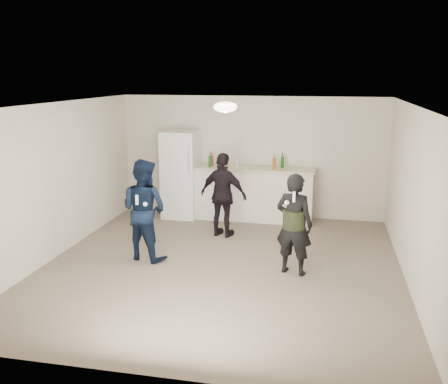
% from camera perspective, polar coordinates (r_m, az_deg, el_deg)
% --- Properties ---
extents(floor, '(6.00, 6.00, 0.00)m').
position_cam_1_polar(floor, '(7.90, -0.30, -8.47)').
color(floor, '#6B5B4C').
rests_on(floor, ground).
extents(ceiling, '(6.00, 6.00, 0.00)m').
position_cam_1_polar(ceiling, '(7.35, -0.32, 9.94)').
color(ceiling, silver).
rests_on(ceiling, wall_back).
extents(wall_back, '(6.00, 0.00, 6.00)m').
position_cam_1_polar(wall_back, '(10.43, 3.15, 4.03)').
color(wall_back, beige).
rests_on(wall_back, floor).
extents(wall_front, '(6.00, 0.00, 6.00)m').
position_cam_1_polar(wall_front, '(4.76, -7.96, -7.59)').
color(wall_front, beige).
rests_on(wall_front, floor).
extents(wall_left, '(0.00, 6.00, 6.00)m').
position_cam_1_polar(wall_left, '(8.53, -18.70, 1.22)').
color(wall_left, beige).
rests_on(wall_left, floor).
extents(wall_right, '(0.00, 6.00, 6.00)m').
position_cam_1_polar(wall_right, '(7.47, 20.79, -0.60)').
color(wall_right, beige).
rests_on(wall_right, floor).
extents(counter, '(2.60, 0.56, 1.05)m').
position_cam_1_polar(counter, '(10.25, 2.81, -0.27)').
color(counter, silver).
rests_on(counter, floor).
extents(counter_top, '(2.68, 0.64, 0.04)m').
position_cam_1_polar(counter_top, '(10.14, 2.85, 2.73)').
color(counter_top, beige).
rests_on(counter_top, counter).
extents(fridge, '(0.70, 0.70, 1.80)m').
position_cam_1_polar(fridge, '(10.41, -4.95, 2.03)').
color(fridge, white).
rests_on(fridge, floor).
extents(fridge_handle, '(0.02, 0.02, 0.60)m').
position_cam_1_polar(fridge_handle, '(9.91, -4.06, 3.82)').
color(fridge_handle, silver).
rests_on(fridge_handle, fridge).
extents(ceiling_dome, '(0.36, 0.36, 0.16)m').
position_cam_1_polar(ceiling_dome, '(7.64, 0.16, 9.69)').
color(ceiling_dome, white).
rests_on(ceiling_dome, ceiling).
extents(shaker, '(0.08, 0.08, 0.17)m').
position_cam_1_polar(shaker, '(10.21, -0.44, 3.43)').
color(shaker, silver).
rests_on(shaker, counter_top).
extents(man, '(0.94, 0.83, 1.64)m').
position_cam_1_polar(man, '(8.09, -9.13, -2.00)').
color(man, '#0D1E3A').
rests_on(man, floor).
extents(woman, '(0.64, 0.51, 1.54)m').
position_cam_1_polar(woman, '(7.46, 8.02, -3.66)').
color(woman, black).
rests_on(woman, floor).
extents(camo_shorts, '(0.34, 0.34, 0.28)m').
position_cam_1_polar(camo_shorts, '(7.44, 8.04, -3.08)').
color(camo_shorts, '#243217').
rests_on(camo_shorts, woman).
extents(spectator, '(0.98, 0.61, 1.56)m').
position_cam_1_polar(spectator, '(9.10, -0.07, -0.37)').
color(spectator, black).
rests_on(spectator, floor).
extents(remote_man, '(0.04, 0.04, 0.15)m').
position_cam_1_polar(remote_man, '(7.78, -9.92, -0.89)').
color(remote_man, white).
rests_on(remote_man, man).
extents(nunchuk_man, '(0.07, 0.07, 0.07)m').
position_cam_1_polar(nunchuk_man, '(7.78, -8.99, -1.38)').
color(nunchuk_man, white).
rests_on(nunchuk_man, man).
extents(remote_woman, '(0.04, 0.04, 0.15)m').
position_cam_1_polar(remote_woman, '(7.10, 8.00, -0.54)').
color(remote_woman, white).
rests_on(remote_woman, woman).
extents(nunchuk_woman, '(0.07, 0.07, 0.07)m').
position_cam_1_polar(nunchuk_woman, '(7.16, 7.19, -1.23)').
color(nunchuk_woman, white).
rests_on(nunchuk_woman, woman).
extents(bottle_cluster, '(1.52, 0.27, 0.23)m').
position_cam_1_polar(bottle_cluster, '(10.09, 2.37, 3.42)').
color(bottle_cluster, '#175125').
rests_on(bottle_cluster, counter_top).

